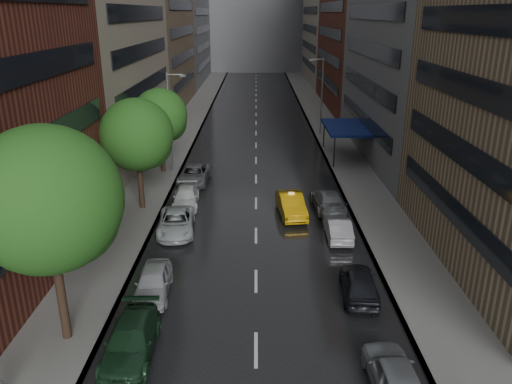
% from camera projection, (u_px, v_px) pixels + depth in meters
% --- Properties ---
extents(road, '(14.00, 140.00, 0.01)m').
position_uv_depth(road, '(256.00, 126.00, 65.34)').
color(road, black).
rests_on(road, ground).
extents(sidewalk_left, '(4.00, 140.00, 0.15)m').
position_uv_depth(sidewalk_left, '(187.00, 126.00, 65.32)').
color(sidewalk_left, gray).
rests_on(sidewalk_left, ground).
extents(sidewalk_right, '(4.00, 140.00, 0.15)m').
position_uv_depth(sidewalk_right, '(325.00, 126.00, 65.32)').
color(sidewalk_right, gray).
rests_on(sidewalk_right, ground).
extents(buildings_right, '(8.05, 109.10, 36.00)m').
position_uv_depth(buildings_right, '(368.00, 4.00, 66.53)').
color(buildings_right, '#937A5B').
rests_on(buildings_right, ground).
extents(building_far, '(40.00, 14.00, 32.00)m').
position_uv_depth(building_far, '(256.00, 4.00, 123.85)').
color(building_far, slate).
rests_on(building_far, ground).
extents(tree_near, '(6.25, 6.25, 9.96)m').
position_uv_depth(tree_near, '(47.00, 200.00, 20.47)').
color(tree_near, '#382619').
rests_on(tree_near, ground).
extents(tree_mid, '(5.28, 5.28, 8.42)m').
position_uv_depth(tree_mid, '(137.00, 135.00, 35.86)').
color(tree_mid, '#382619').
rests_on(tree_mid, ground).
extents(tree_far, '(4.90, 4.90, 7.81)m').
position_uv_depth(tree_far, '(160.00, 116.00, 44.64)').
color(tree_far, '#382619').
rests_on(tree_far, ground).
extents(taxi, '(2.23, 5.01, 1.60)m').
position_uv_depth(taxi, '(291.00, 205.00, 36.51)').
color(taxi, '#DA9B0B').
rests_on(taxi, ground).
extents(parked_cars_left, '(2.79, 28.56, 1.48)m').
position_uv_depth(parked_cars_left, '(175.00, 224.00, 33.31)').
color(parked_cars_left, '#193721').
rests_on(parked_cars_left, ground).
extents(parked_cars_right, '(2.38, 24.24, 1.55)m').
position_uv_depth(parked_cars_right, '(348.00, 252.00, 29.36)').
color(parked_cars_right, gray).
rests_on(parked_cars_right, ground).
extents(street_lamp_left, '(1.74, 0.22, 9.00)m').
position_uv_depth(street_lamp_left, '(170.00, 121.00, 44.87)').
color(street_lamp_left, gray).
rests_on(street_lamp_left, sidewalk_left).
extents(street_lamp_right, '(1.74, 0.22, 9.00)m').
position_uv_depth(street_lamp_right, '(321.00, 95.00, 58.98)').
color(street_lamp_right, gray).
rests_on(street_lamp_right, sidewalk_right).
extents(awning, '(4.00, 8.00, 3.12)m').
position_uv_depth(awning, '(345.00, 128.00, 50.17)').
color(awning, navy).
rests_on(awning, sidewalk_right).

